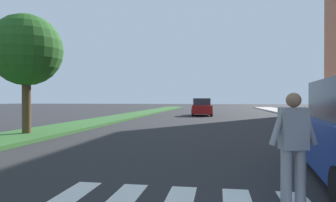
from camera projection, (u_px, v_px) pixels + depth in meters
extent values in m
plane|color=#262628|center=(216.00, 117.00, 26.52)|extent=(140.00, 140.00, 0.00)
cube|color=silver|center=(61.00, 202.00, 4.68)|extent=(0.45, 2.20, 0.01)
cube|color=#2D5B28|center=(124.00, 117.00, 25.81)|extent=(2.76, 64.00, 0.15)
cylinder|color=#4C3823|center=(26.00, 102.00, 12.84)|extent=(0.36, 0.36, 2.63)
sphere|color=#23561E|center=(26.00, 50.00, 12.82)|extent=(3.02, 3.02, 3.02)
cube|color=#9E9991|center=(322.00, 119.00, 23.24)|extent=(3.00, 64.00, 0.15)
cylinder|color=gray|center=(300.00, 178.00, 4.49)|extent=(0.19, 0.19, 0.85)
cylinder|color=gray|center=(286.00, 178.00, 4.48)|extent=(0.19, 0.19, 0.85)
cube|color=gray|center=(293.00, 128.00, 4.48)|extent=(0.43, 0.32, 0.62)
cylinder|color=gray|center=(309.00, 126.00, 4.50)|extent=(0.28, 0.15, 0.58)
cylinder|color=gray|center=(278.00, 126.00, 4.46)|extent=(0.28, 0.15, 0.58)
sphere|color=#8C664C|center=(294.00, 100.00, 4.48)|extent=(0.27, 0.27, 0.22)
cylinder|color=black|center=(301.00, 148.00, 7.85)|extent=(0.29, 0.66, 0.64)
cube|color=maroon|center=(201.00, 109.00, 29.17)|extent=(2.21, 4.33, 0.79)
cube|color=#2D333D|center=(201.00, 102.00, 28.96)|extent=(1.77, 2.02, 0.65)
cylinder|color=black|center=(193.00, 111.00, 30.86)|extent=(0.28, 0.66, 0.64)
cylinder|color=black|center=(209.00, 112.00, 30.75)|extent=(0.28, 0.66, 0.64)
cylinder|color=black|center=(193.00, 113.00, 27.60)|extent=(0.28, 0.66, 0.64)
cylinder|color=black|center=(211.00, 113.00, 27.49)|extent=(0.28, 0.66, 0.64)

